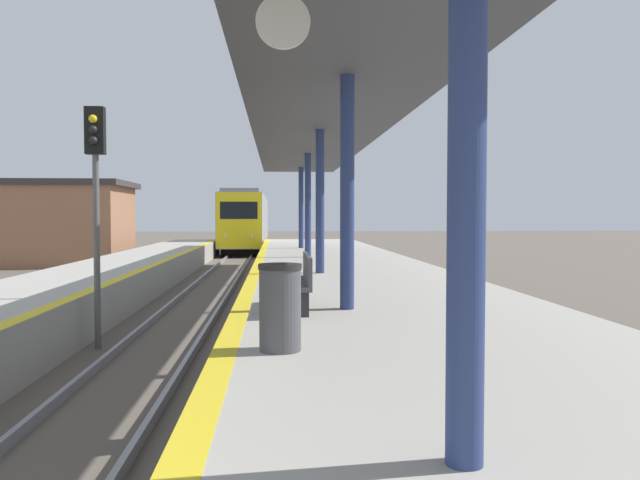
{
  "coord_description": "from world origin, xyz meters",
  "views": [
    {
      "loc": [
        2.26,
        -1.18,
        2.58
      ],
      "look_at": [
        3.59,
        18.02,
        1.82
      ],
      "focal_mm": 35.0,
      "sensor_mm": 36.0,
      "label": 1
    }
  ],
  "objects": [
    {
      "name": "station_building",
      "position": [
        -11.82,
        32.25,
        2.19
      ],
      "size": [
        12.73,
        5.57,
        4.36
      ],
      "color": "#9E6B4C",
      "rests_on": "ground"
    },
    {
      "name": "signal_mid",
      "position": [
        -1.19,
        11.02,
        3.24
      ],
      "size": [
        0.36,
        0.31,
        4.64
      ],
      "color": "#595959",
      "rests_on": "ground"
    },
    {
      "name": "station_canopy",
      "position": [
        3.43,
        15.73,
        4.91
      ],
      "size": [
        3.69,
        32.78,
        4.09
      ],
      "color": "navy",
      "rests_on": "platform_right"
    },
    {
      "name": "bench",
      "position": [
        2.64,
        9.16,
        1.5
      ],
      "size": [
        0.44,
        1.93,
        0.92
      ],
      "color": "#4C4C51",
      "rests_on": "platform_right"
    },
    {
      "name": "trash_bin",
      "position": [
        2.29,
        6.02,
        1.51
      ],
      "size": [
        0.51,
        0.51,
        1.01
      ],
      "color": "#4C4C51",
      "rests_on": "platform_right"
    },
    {
      "name": "train",
      "position": [
        0.0,
        47.84,
        2.16
      ],
      "size": [
        2.79,
        23.2,
        4.24
      ],
      "color": "black",
      "rests_on": "ground"
    }
  ]
}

